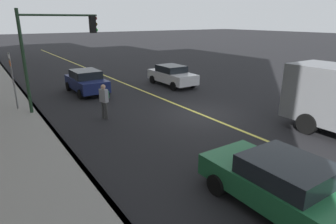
{
  "coord_description": "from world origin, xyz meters",
  "views": [
    {
      "loc": [
        -10.91,
        9.33,
        4.71
      ],
      "look_at": [
        -2.46,
        3.67,
        1.43
      ],
      "focal_mm": 30.83,
      "sensor_mm": 36.0,
      "label": 1
    }
  ],
  "objects_px": {
    "street_sign_post": "(13,78)",
    "car_navy": "(86,81)",
    "car_white": "(172,75)",
    "traffic_light_mast": "(55,43)",
    "car_green": "(287,186)",
    "pedestrian_with_backpack": "(104,99)"
  },
  "relations": [
    {
      "from": "car_white",
      "to": "traffic_light_mast",
      "type": "height_order",
      "value": "traffic_light_mast"
    },
    {
      "from": "car_green",
      "to": "street_sign_post",
      "type": "xyz_separation_m",
      "value": [
        13.19,
        4.46,
        1.1
      ]
    },
    {
      "from": "car_green",
      "to": "traffic_light_mast",
      "type": "xyz_separation_m",
      "value": [
        12.04,
        2.41,
        2.86
      ]
    },
    {
      "from": "pedestrian_with_backpack",
      "to": "car_white",
      "type": "bearing_deg",
      "value": -57.85
    },
    {
      "from": "car_green",
      "to": "pedestrian_with_backpack",
      "type": "height_order",
      "value": "pedestrian_with_backpack"
    },
    {
      "from": "pedestrian_with_backpack",
      "to": "traffic_light_mast",
      "type": "bearing_deg",
      "value": 27.99
    },
    {
      "from": "car_white",
      "to": "car_navy",
      "type": "height_order",
      "value": "car_navy"
    },
    {
      "from": "car_navy",
      "to": "street_sign_post",
      "type": "bearing_deg",
      "value": 113.31
    },
    {
      "from": "street_sign_post",
      "to": "car_navy",
      "type": "bearing_deg",
      "value": -66.69
    },
    {
      "from": "car_green",
      "to": "street_sign_post",
      "type": "relative_size",
      "value": 1.5
    },
    {
      "from": "car_white",
      "to": "car_navy",
      "type": "xyz_separation_m",
      "value": [
        1.25,
        6.05,
        0.03
      ]
    },
    {
      "from": "car_white",
      "to": "traffic_light_mast",
      "type": "bearing_deg",
      "value": 102.17
    },
    {
      "from": "pedestrian_with_backpack",
      "to": "street_sign_post",
      "type": "bearing_deg",
      "value": 42.41
    },
    {
      "from": "car_green",
      "to": "car_white",
      "type": "relative_size",
      "value": 1.09
    },
    {
      "from": "car_white",
      "to": "street_sign_post",
      "type": "relative_size",
      "value": 1.37
    },
    {
      "from": "car_navy",
      "to": "pedestrian_with_backpack",
      "type": "bearing_deg",
      "value": 169.87
    },
    {
      "from": "traffic_light_mast",
      "to": "car_navy",
      "type": "bearing_deg",
      "value": -38.07
    },
    {
      "from": "car_navy",
      "to": "car_green",
      "type": "bearing_deg",
      "value": -180.0
    },
    {
      "from": "car_navy",
      "to": "traffic_light_mast",
      "type": "distance_m",
      "value": 4.81
    },
    {
      "from": "pedestrian_with_backpack",
      "to": "traffic_light_mast",
      "type": "xyz_separation_m",
      "value": [
        2.62,
        1.39,
        2.57
      ]
    },
    {
      "from": "car_navy",
      "to": "pedestrian_with_backpack",
      "type": "relative_size",
      "value": 2.31
    },
    {
      "from": "pedestrian_with_backpack",
      "to": "car_navy",
      "type": "bearing_deg",
      "value": -10.13
    }
  ]
}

